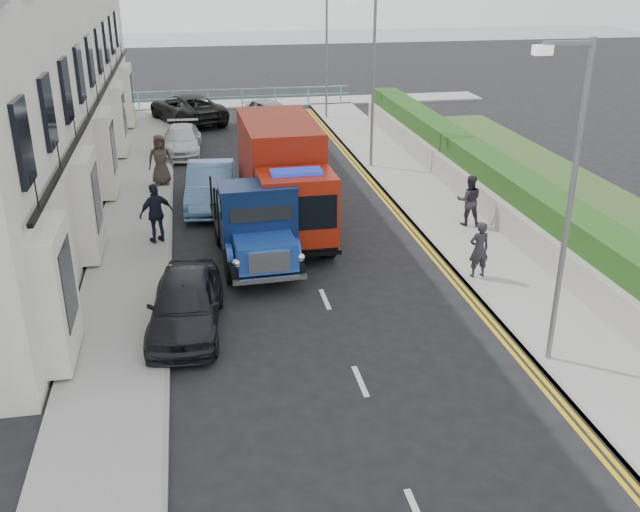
{
  "coord_description": "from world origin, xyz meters",
  "views": [
    {
      "loc": [
        -3.21,
        -14.59,
        8.39
      ],
      "look_at": [
        -0.2,
        1.67,
        1.4
      ],
      "focal_mm": 40.0,
      "sensor_mm": 36.0,
      "label": 1
    }
  ],
  "objects_px": {
    "lamp_near": "(566,192)",
    "pedestrian_east_near": "(479,249)",
    "bedford_lorry": "(258,230)",
    "red_lorry": "(283,175)",
    "lamp_mid": "(371,73)",
    "lamp_far": "(324,45)",
    "parked_car_front": "(185,304)"
  },
  "relations": [
    {
      "from": "red_lorry",
      "to": "parked_car_front",
      "type": "xyz_separation_m",
      "value": [
        -3.25,
        -6.47,
        -1.15
      ]
    },
    {
      "from": "lamp_near",
      "to": "pedestrian_east_near",
      "type": "relative_size",
      "value": 4.34
    },
    {
      "from": "bedford_lorry",
      "to": "red_lorry",
      "type": "distance_m",
      "value": 3.3
    },
    {
      "from": "lamp_mid",
      "to": "pedestrian_east_near",
      "type": "bearing_deg",
      "value": -88.9
    },
    {
      "from": "lamp_mid",
      "to": "lamp_far",
      "type": "xyz_separation_m",
      "value": [
        0.0,
        10.0,
        0.0
      ]
    },
    {
      "from": "bedford_lorry",
      "to": "red_lorry",
      "type": "height_order",
      "value": "red_lorry"
    },
    {
      "from": "lamp_mid",
      "to": "pedestrian_east_near",
      "type": "distance_m",
      "value": 11.98
    },
    {
      "from": "lamp_near",
      "to": "red_lorry",
      "type": "relative_size",
      "value": 1.05
    },
    {
      "from": "lamp_mid",
      "to": "bedford_lorry",
      "type": "bearing_deg",
      "value": -120.73
    },
    {
      "from": "lamp_mid",
      "to": "red_lorry",
      "type": "distance_m",
      "value": 8.23
    },
    {
      "from": "red_lorry",
      "to": "lamp_mid",
      "type": "bearing_deg",
      "value": 54.24
    },
    {
      "from": "parked_car_front",
      "to": "lamp_far",
      "type": "bearing_deg",
      "value": 76.87
    },
    {
      "from": "lamp_far",
      "to": "red_lorry",
      "type": "relative_size",
      "value": 1.05
    },
    {
      "from": "parked_car_front",
      "to": "lamp_mid",
      "type": "bearing_deg",
      "value": 64.67
    },
    {
      "from": "red_lorry",
      "to": "pedestrian_east_near",
      "type": "relative_size",
      "value": 4.14
    },
    {
      "from": "lamp_far",
      "to": "bedford_lorry",
      "type": "distance_m",
      "value": 20.55
    },
    {
      "from": "red_lorry",
      "to": "bedford_lorry",
      "type": "bearing_deg",
      "value": -111.84
    },
    {
      "from": "red_lorry",
      "to": "pedestrian_east_near",
      "type": "distance_m",
      "value": 6.99
    },
    {
      "from": "pedestrian_east_near",
      "to": "lamp_far",
      "type": "bearing_deg",
      "value": -93.53
    },
    {
      "from": "bedford_lorry",
      "to": "parked_car_front",
      "type": "relative_size",
      "value": 1.32
    },
    {
      "from": "lamp_far",
      "to": "red_lorry",
      "type": "bearing_deg",
      "value": -105.31
    },
    {
      "from": "lamp_near",
      "to": "pedestrian_east_near",
      "type": "bearing_deg",
      "value": 87.12
    },
    {
      "from": "lamp_mid",
      "to": "red_lorry",
      "type": "bearing_deg",
      "value": -124.74
    },
    {
      "from": "lamp_mid",
      "to": "red_lorry",
      "type": "xyz_separation_m",
      "value": [
        -4.53,
        -6.53,
        -2.15
      ]
    },
    {
      "from": "lamp_mid",
      "to": "lamp_near",
      "type": "bearing_deg",
      "value": -90.0
    },
    {
      "from": "lamp_near",
      "to": "lamp_mid",
      "type": "relative_size",
      "value": 1.0
    },
    {
      "from": "lamp_near",
      "to": "red_lorry",
      "type": "bearing_deg",
      "value": 115.53
    },
    {
      "from": "bedford_lorry",
      "to": "pedestrian_east_near",
      "type": "distance_m",
      "value": 6.24
    },
    {
      "from": "red_lorry",
      "to": "pedestrian_east_near",
      "type": "bearing_deg",
      "value": -47.78
    },
    {
      "from": "lamp_mid",
      "to": "bedford_lorry",
      "type": "distance_m",
      "value": 11.46
    },
    {
      "from": "lamp_near",
      "to": "lamp_mid",
      "type": "bearing_deg",
      "value": 90.0
    },
    {
      "from": "parked_car_front",
      "to": "bedford_lorry",
      "type": "bearing_deg",
      "value": 64.22
    }
  ]
}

